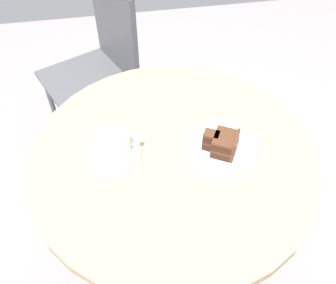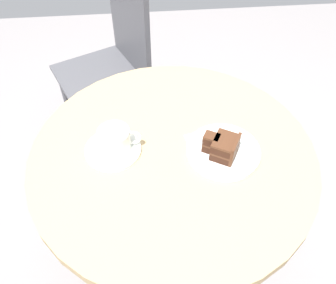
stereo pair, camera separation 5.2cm
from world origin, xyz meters
The scene contains 10 objects.
ground_plane centered at (0.00, 0.00, -0.01)m, with size 4.40×4.40×0.01m, color gray.
cafe_table centered at (0.00, 0.00, 0.62)m, with size 0.80×0.80×0.74m.
saucer centered at (-0.17, 0.02, 0.75)m, with size 0.16×0.16×0.01m.
coffee_cup centered at (-0.16, 0.03, 0.79)m, with size 0.12×0.09×0.06m.
teaspoon centered at (-0.15, 0.07, 0.76)m, with size 0.11×0.04×0.00m.
cake_plate centered at (0.14, -0.02, 0.75)m, with size 0.21×0.21×0.01m.
cake_slice centered at (0.13, -0.03, 0.79)m, with size 0.10×0.09×0.07m.
fork centered at (0.18, -0.01, 0.76)m, with size 0.12×0.09×0.00m.
napkin centered at (0.13, 0.00, 0.75)m, with size 0.19×0.18×0.00m.
cafe_chair centered at (-0.19, 0.79, 0.52)m, with size 0.50×0.50×0.86m.
Camera 1 is at (-0.12, -0.63, 1.50)m, focal length 38.00 mm.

